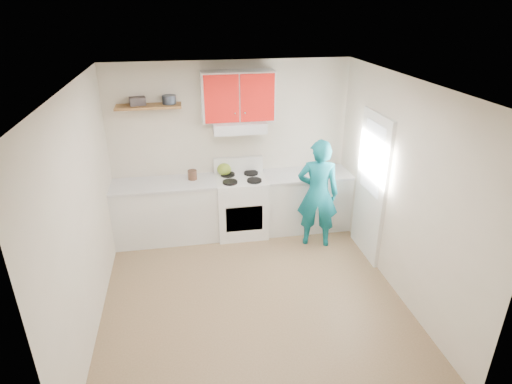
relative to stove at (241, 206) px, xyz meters
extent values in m
plane|color=brown|center=(-0.10, -1.57, -0.46)|extent=(3.80, 3.80, 0.00)
cube|color=white|center=(-0.10, -1.57, 2.14)|extent=(3.60, 3.80, 0.04)
cube|color=beige|center=(-0.10, 0.32, 0.84)|extent=(3.60, 0.04, 2.60)
cube|color=beige|center=(-0.10, -3.47, 0.84)|extent=(3.60, 0.04, 2.60)
cube|color=beige|center=(-1.90, -1.57, 0.84)|extent=(0.04, 3.80, 2.60)
cube|color=beige|center=(1.70, -1.57, 0.84)|extent=(0.04, 3.80, 2.60)
cube|color=white|center=(1.68, -0.88, 0.56)|extent=(0.05, 0.85, 2.05)
cube|color=white|center=(1.65, -0.88, 0.99)|extent=(0.01, 0.55, 0.95)
cube|color=silver|center=(-1.14, 0.02, -0.01)|extent=(1.52, 0.60, 0.90)
cube|color=silver|center=(1.04, 0.02, -0.01)|extent=(1.32, 0.60, 0.90)
cube|color=white|center=(0.00, 0.00, 0.00)|extent=(0.76, 0.65, 0.92)
cube|color=silver|center=(0.00, 0.10, 1.24)|extent=(0.76, 0.44, 0.15)
cube|color=red|center=(0.00, 0.16, 1.66)|extent=(1.02, 0.33, 0.70)
cube|color=brown|center=(-1.25, 0.18, 1.56)|extent=(0.90, 0.30, 0.04)
cube|color=#433B3D|center=(-1.39, 0.20, 1.63)|extent=(0.24, 0.19, 0.11)
cylinder|color=#333D4C|center=(-0.96, 0.21, 1.64)|extent=(0.23, 0.23, 0.12)
ellipsoid|color=olive|center=(-0.23, 0.18, 0.55)|extent=(0.25, 0.25, 0.19)
cylinder|color=#482D1F|center=(-0.71, 0.09, 0.52)|extent=(0.17, 0.17, 0.16)
cube|color=olive|center=(0.80, -0.06, 0.45)|extent=(0.35, 0.27, 0.02)
cube|color=red|center=(1.30, -0.04, 0.44)|extent=(0.35, 0.31, 0.01)
imported|color=#0D6A78|center=(1.04, -0.52, 0.36)|extent=(0.68, 0.55, 1.63)
camera|label=1|loc=(-0.80, -5.82, 2.90)|focal=29.74mm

